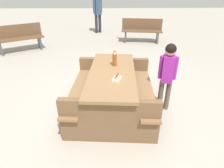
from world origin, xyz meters
name	(u,v)px	position (x,y,z in m)	size (l,w,h in m)	color
ground_plane	(112,109)	(0.00, 0.00, 0.00)	(30.00, 30.00, 0.00)	#ADA599
picnic_table	(112,88)	(0.00, 0.00, 0.44)	(1.89, 1.52, 0.75)	olive
soda_bottle	(115,59)	(-0.28, 0.05, 0.88)	(0.08, 0.08, 0.28)	brown
hotdog_tray	(117,78)	(0.28, 0.07, 0.78)	(0.21, 0.17, 0.08)	white
child_in_coat	(168,69)	(-0.01, 0.93, 0.78)	(0.21, 0.30, 1.23)	brown
park_bench_near	(142,30)	(-4.44, 1.23, 0.45)	(0.60, 1.54, 0.85)	brown
park_bench_mid	(19,38)	(-3.42, -2.96, 0.45)	(1.10, 1.50, 0.85)	brown
bystander_adult	(98,6)	(-6.00, -0.49, 1.12)	(0.34, 0.39, 1.75)	#262633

